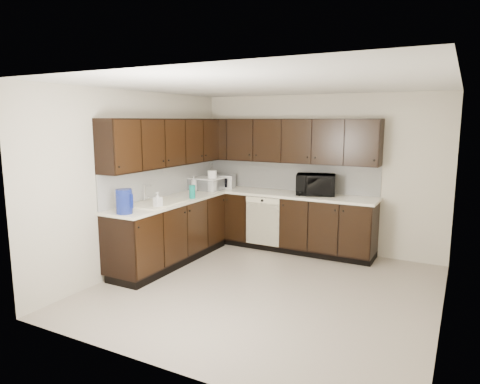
# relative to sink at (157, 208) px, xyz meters

# --- Properties ---
(floor) EXTENTS (4.00, 4.00, 0.00)m
(floor) POSITION_rel_sink_xyz_m (1.68, 0.01, -0.88)
(floor) COLOR #A79A8A
(floor) RESTS_ON ground
(ceiling) EXTENTS (4.00, 4.00, 0.00)m
(ceiling) POSITION_rel_sink_xyz_m (1.68, 0.01, 1.62)
(ceiling) COLOR white
(ceiling) RESTS_ON wall_back
(wall_back) EXTENTS (4.00, 0.02, 2.50)m
(wall_back) POSITION_rel_sink_xyz_m (1.68, 2.01, 0.37)
(wall_back) COLOR beige
(wall_back) RESTS_ON floor
(wall_left) EXTENTS (0.02, 4.00, 2.50)m
(wall_left) POSITION_rel_sink_xyz_m (-0.32, 0.01, 0.37)
(wall_left) COLOR beige
(wall_left) RESTS_ON floor
(wall_right) EXTENTS (0.02, 4.00, 2.50)m
(wall_right) POSITION_rel_sink_xyz_m (3.68, 0.01, 0.37)
(wall_right) COLOR beige
(wall_right) RESTS_ON floor
(wall_front) EXTENTS (4.00, 0.02, 2.50)m
(wall_front) POSITION_rel_sink_xyz_m (1.68, -1.99, 0.37)
(wall_front) COLOR beige
(wall_front) RESTS_ON floor
(lower_cabinets) EXTENTS (3.00, 2.80, 0.90)m
(lower_cabinets) POSITION_rel_sink_xyz_m (0.67, 1.12, -0.47)
(lower_cabinets) COLOR black
(lower_cabinets) RESTS_ON floor
(countertop) EXTENTS (3.03, 2.83, 0.04)m
(countertop) POSITION_rel_sink_xyz_m (0.67, 1.12, 0.04)
(countertop) COLOR white
(countertop) RESTS_ON lower_cabinets
(backsplash) EXTENTS (3.00, 2.80, 0.48)m
(backsplash) POSITION_rel_sink_xyz_m (0.46, 1.33, 0.30)
(backsplash) COLOR silver
(backsplash) RESTS_ON countertop
(upper_cabinets) EXTENTS (3.00, 2.80, 0.70)m
(upper_cabinets) POSITION_rel_sink_xyz_m (0.58, 1.22, 0.89)
(upper_cabinets) COLOR black
(upper_cabinets) RESTS_ON wall_back
(dishwasher) EXTENTS (0.58, 0.04, 0.78)m
(dishwasher) POSITION_rel_sink_xyz_m (0.98, 1.42, -0.33)
(dishwasher) COLOR beige
(dishwasher) RESTS_ON lower_cabinets
(sink) EXTENTS (0.54, 0.82, 0.42)m
(sink) POSITION_rel_sink_xyz_m (0.00, 0.00, 0.00)
(sink) COLOR beige
(sink) RESTS_ON countertop
(microwave) EXTENTS (0.68, 0.55, 0.33)m
(microwave) POSITION_rel_sink_xyz_m (1.74, 1.75, 0.22)
(microwave) COLOR black
(microwave) RESTS_ON countertop
(soap_bottle_a) EXTENTS (0.11, 0.12, 0.21)m
(soap_bottle_a) POSITION_rel_sink_xyz_m (0.19, -0.20, 0.16)
(soap_bottle_a) COLOR gray
(soap_bottle_a) RESTS_ON countertop
(soap_bottle_b) EXTENTS (0.11, 0.11, 0.26)m
(soap_bottle_b) POSITION_rel_sink_xyz_m (-0.13, 1.13, 0.19)
(soap_bottle_b) COLOR gray
(soap_bottle_b) RESTS_ON countertop
(toaster_oven) EXTENTS (0.42, 0.35, 0.23)m
(toaster_oven) POSITION_rel_sink_xyz_m (0.11, 1.68, 0.17)
(toaster_oven) COLOR silver
(toaster_oven) RESTS_ON countertop
(storage_bin) EXTENTS (0.52, 0.38, 0.20)m
(storage_bin) POSITION_rel_sink_xyz_m (-0.04, 1.36, 0.16)
(storage_bin) COLOR white
(storage_bin) RESTS_ON countertop
(blue_pitcher) EXTENTS (0.24, 0.24, 0.31)m
(blue_pitcher) POSITION_rel_sink_xyz_m (0.05, -0.69, 0.21)
(blue_pitcher) COLOR navy
(blue_pitcher) RESTS_ON countertop
(teal_tumbler) EXTENTS (0.12, 0.12, 0.20)m
(teal_tumbler) POSITION_rel_sink_xyz_m (0.20, 0.60, 0.16)
(teal_tumbler) COLOR #0C8677
(teal_tumbler) RESTS_ON countertop
(paper_towel_roll) EXTENTS (0.18, 0.18, 0.33)m
(paper_towel_roll) POSITION_rel_sink_xyz_m (0.08, 1.36, 0.23)
(paper_towel_roll) COLOR white
(paper_towel_roll) RESTS_ON countertop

